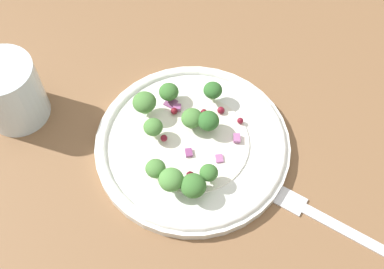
% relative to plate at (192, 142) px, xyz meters
% --- Properties ---
extents(ground_plane, '(1.80, 1.80, 0.02)m').
position_rel_plate_xyz_m(ground_plane, '(-0.01, -0.00, -0.02)').
color(ground_plane, brown).
extents(plate, '(0.23, 0.23, 0.02)m').
position_rel_plate_xyz_m(plate, '(0.00, 0.00, 0.00)').
color(plate, white).
rests_on(plate, ground_plane).
extents(dressing_pool, '(0.14, 0.14, 0.00)m').
position_rel_plate_xyz_m(dressing_pool, '(-0.00, -0.00, 0.00)').
color(dressing_pool, white).
rests_on(dressing_pool, plate).
extents(broccoli_floret_0, '(0.03, 0.03, 0.03)m').
position_rel_plate_xyz_m(broccoli_floret_0, '(-0.02, -0.07, 0.02)').
color(broccoli_floret_0, '#9EC684').
rests_on(broccoli_floret_0, plate).
extents(broccoli_floret_1, '(0.03, 0.03, 0.03)m').
position_rel_plate_xyz_m(broccoli_floret_1, '(0.02, 0.01, 0.02)').
color(broccoli_floret_1, '#8EB77A').
rests_on(broccoli_floret_1, plate).
extents(broccoli_floret_2, '(0.02, 0.02, 0.02)m').
position_rel_plate_xyz_m(broccoli_floret_2, '(0.04, 0.05, 0.02)').
color(broccoli_floret_2, '#8EB77A').
rests_on(broccoli_floret_2, plate).
extents(broccoli_floret_3, '(0.03, 0.03, 0.03)m').
position_rel_plate_xyz_m(broccoli_floret_3, '(0.01, 0.02, 0.02)').
color(broccoli_floret_3, '#8EB77A').
rests_on(broccoli_floret_3, plate).
extents(broccoli_floret_4, '(0.02, 0.02, 0.02)m').
position_rel_plate_xyz_m(broccoli_floret_4, '(-0.01, 0.07, 0.02)').
color(broccoli_floret_4, '#8EB77A').
rests_on(broccoli_floret_4, plate).
extents(broccoli_floret_5, '(0.03, 0.03, 0.03)m').
position_rel_plate_xyz_m(broccoli_floret_5, '(-0.04, 0.05, 0.03)').
color(broccoli_floret_5, '#8EB77A').
rests_on(broccoli_floret_5, plate).
extents(broccoli_floret_6, '(0.02, 0.02, 0.02)m').
position_rel_plate_xyz_m(broccoli_floret_6, '(-0.04, 0.02, 0.02)').
color(broccoli_floret_6, '#ADD18E').
rests_on(broccoli_floret_6, plate).
extents(broccoli_floret_7, '(0.02, 0.02, 0.02)m').
position_rel_plate_xyz_m(broccoli_floret_7, '(0.00, -0.06, 0.02)').
color(broccoli_floret_7, '#8EB77A').
rests_on(broccoli_floret_7, plate).
extents(broccoli_floret_8, '(0.03, 0.03, 0.03)m').
position_rel_plate_xyz_m(broccoli_floret_8, '(-0.04, -0.05, 0.02)').
color(broccoli_floret_8, '#9EC684').
rests_on(broccoli_floret_8, plate).
extents(broccoli_floret_9, '(0.02, 0.02, 0.02)m').
position_rel_plate_xyz_m(broccoli_floret_9, '(-0.05, -0.03, 0.02)').
color(broccoli_floret_9, '#ADD18E').
rests_on(broccoli_floret_9, plate).
extents(cranberry_0, '(0.01, 0.01, 0.01)m').
position_rel_plate_xyz_m(cranberry_0, '(0.03, 0.03, 0.01)').
color(cranberry_0, maroon).
rests_on(cranberry_0, plate).
extents(cranberry_1, '(0.01, 0.01, 0.01)m').
position_rel_plate_xyz_m(cranberry_1, '(-0.03, 0.01, 0.01)').
color(cranberry_1, maroon).
rests_on(cranberry_1, plate).
extents(cranberry_2, '(0.01, 0.01, 0.01)m').
position_rel_plate_xyz_m(cranberry_2, '(-0.01, 0.04, 0.01)').
color(cranberry_2, maroon).
rests_on(cranberry_2, plate).
extents(cranberry_3, '(0.01, 0.01, 0.01)m').
position_rel_plate_xyz_m(cranberry_3, '(0.06, 0.01, 0.01)').
color(cranberry_3, maroon).
rests_on(cranberry_3, plate).
extents(cranberry_4, '(0.01, 0.01, 0.01)m').
position_rel_plate_xyz_m(cranberry_4, '(-0.02, -0.05, 0.01)').
color(cranberry_4, '#4C0A14').
rests_on(cranberry_4, plate).
extents(cranberry_5, '(0.01, 0.01, 0.01)m').
position_rel_plate_xyz_m(cranberry_5, '(0.05, 0.03, 0.01)').
color(cranberry_5, maroon).
rests_on(cranberry_5, plate).
extents(onion_bit_0, '(0.01, 0.01, 0.00)m').
position_rel_plate_xyz_m(onion_bit_0, '(0.02, -0.03, 0.01)').
color(onion_bit_0, '#A35B93').
rests_on(onion_bit_0, plate).
extents(onion_bit_1, '(0.02, 0.02, 0.00)m').
position_rel_plate_xyz_m(onion_bit_1, '(-0.01, 0.06, 0.01)').
color(onion_bit_1, '#934C84').
rests_on(onion_bit_1, plate).
extents(onion_bit_2, '(0.01, 0.01, 0.00)m').
position_rel_plate_xyz_m(onion_bit_2, '(0.05, -0.02, 0.01)').
color(onion_bit_2, '#A35B93').
rests_on(onion_bit_2, plate).
extents(onion_bit_3, '(0.01, 0.01, 0.01)m').
position_rel_plate_xyz_m(onion_bit_3, '(-0.00, 0.05, 0.01)').
color(onion_bit_3, '#934C84').
rests_on(onion_bit_3, plate).
extents(onion_bit_4, '(0.01, 0.01, 0.01)m').
position_rel_plate_xyz_m(onion_bit_4, '(-0.01, -0.02, 0.01)').
color(onion_bit_4, '#843D75').
rests_on(onion_bit_4, plate).
extents(fork, '(0.13, 0.15, 0.01)m').
position_rel_plate_xyz_m(fork, '(0.13, -0.15, -0.01)').
color(fork, silver).
rests_on(fork, ground_plane).
extents(water_glass, '(0.08, 0.08, 0.09)m').
position_rel_plate_xyz_m(water_glass, '(-0.19, 0.11, 0.03)').
color(water_glass, silver).
rests_on(water_glass, ground_plane).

